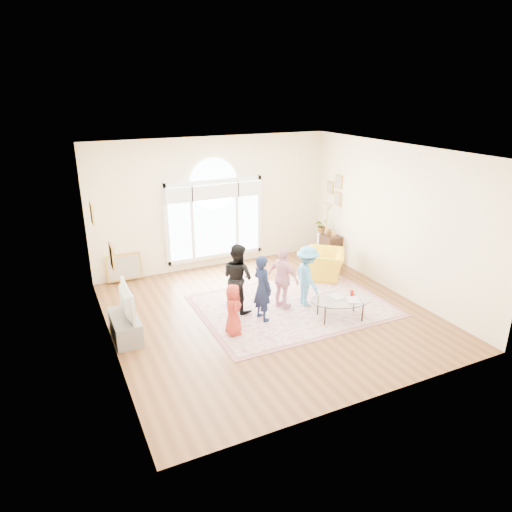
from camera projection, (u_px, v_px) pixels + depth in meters
name	position (u px, v px, depth m)	size (l,w,h in m)	color
ground	(269.00, 314.00, 9.12)	(6.00, 6.00, 0.00)	brown
room_shell	(217.00, 206.00, 10.98)	(6.00, 6.00, 6.00)	#FDEDC3
area_rug	(293.00, 306.00, 9.43)	(3.60, 2.60, 0.02)	beige
rug_border	(293.00, 306.00, 9.43)	(3.80, 2.80, 0.01)	#9B6160
tv_console	(125.00, 327.00, 8.20)	(0.45, 1.00, 0.42)	gray
television	(123.00, 302.00, 8.03)	(0.17, 1.00, 0.57)	black
coffee_table	(341.00, 300.00, 8.80)	(1.34, 1.04, 0.54)	silver
armchair	(325.00, 264.00, 10.80)	(0.98, 0.86, 0.64)	yellow
side_cabinet	(330.00, 248.00, 11.78)	(0.40, 0.50, 0.70)	black
floor_lamp	(327.00, 213.00, 11.49)	(0.24, 0.24, 1.51)	black
plant_pedestal	(321.00, 245.00, 12.04)	(0.20, 0.20, 0.70)	white
potted_plant	(322.00, 225.00, 11.85)	(0.34, 0.29, 0.38)	#33722D
leaning_picture	(125.00, 281.00, 10.66)	(0.80, 0.05, 0.62)	tan
child_red	(233.00, 310.00, 8.20)	(0.47, 0.31, 0.97)	#B83326
child_navy	(262.00, 288.00, 8.67)	(0.48, 0.31, 1.31)	#141D3A
child_black	(238.00, 278.00, 9.03)	(0.68, 0.53, 1.40)	black
child_pink	(283.00, 278.00, 9.13)	(0.75, 0.31, 1.29)	#F5ACBB
child_blue	(307.00, 276.00, 9.26)	(0.82, 0.47, 1.27)	#4F98C4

